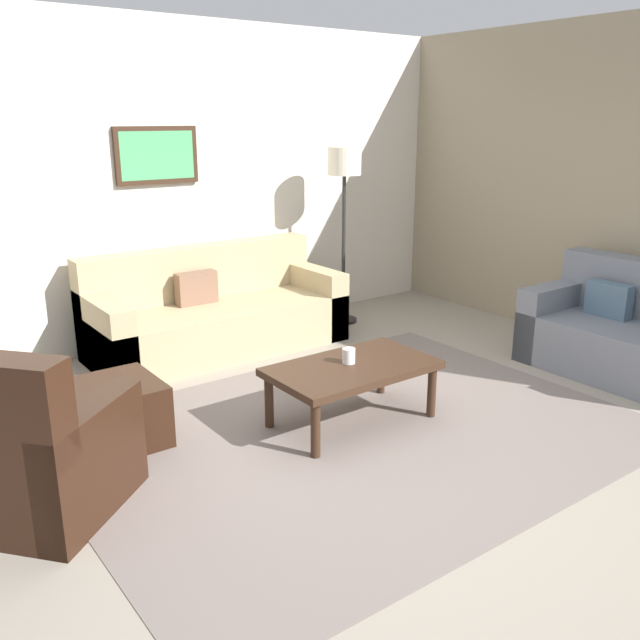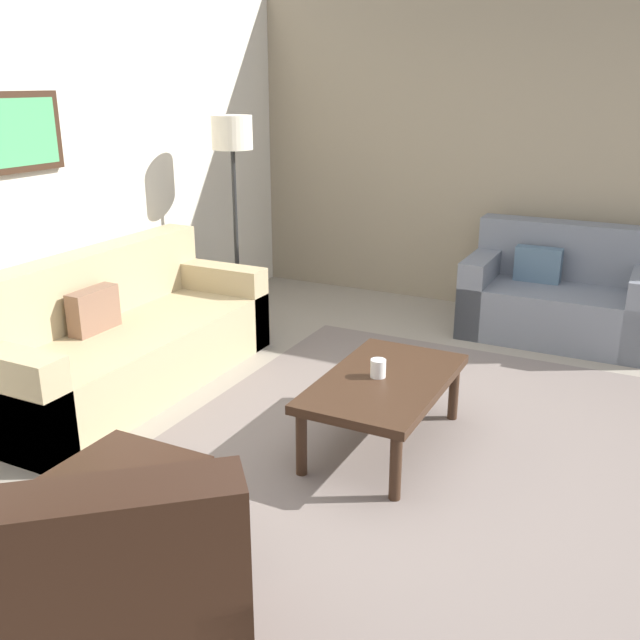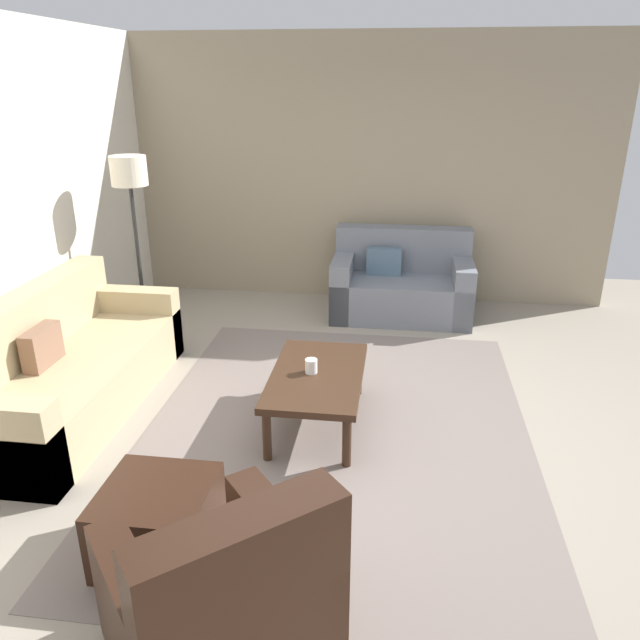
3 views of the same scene
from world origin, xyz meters
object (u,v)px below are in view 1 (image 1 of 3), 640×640
object	(u,v)px
couch_loveseat	(627,336)
cup	(349,356)
couch_main	(213,315)
ottoman	(114,414)
lamp_standing	(344,179)
framed_artwork	(157,155)
armchair_leather	(28,461)
coffee_table	(352,372)

from	to	relation	value
couch_loveseat	cup	bearing A→B (deg)	165.61
cup	couch_main	bearing A→B (deg)	90.39
ottoman	lamp_standing	xyz separation A→B (m)	(2.80, 1.24, 1.21)
couch_main	ottoman	xyz separation A→B (m)	(-1.38, -1.31, -0.10)
framed_artwork	couch_loveseat	bearing A→B (deg)	-48.09
couch_main	armchair_leather	size ratio (longest dim) A/B	1.96
couch_loveseat	coffee_table	distance (m)	2.44
couch_main	ottoman	distance (m)	1.91
armchair_leather	coffee_table	size ratio (longest dim) A/B	1.02
lamp_standing	framed_artwork	bearing A→B (deg)	163.74
cup	lamp_standing	bearing A→B (deg)	52.58
cup	framed_artwork	bearing A→B (deg)	96.34
couch_loveseat	framed_artwork	distance (m)	4.17
armchair_leather	lamp_standing	xyz separation A→B (m)	(3.43, 1.77, 1.10)
couch_loveseat	armchair_leather	distance (m)	4.45
couch_main	framed_artwork	world-z (taller)	framed_artwork
couch_main	lamp_standing	size ratio (longest dim) A/B	1.29
couch_loveseat	ottoman	distance (m)	3.96
coffee_table	framed_artwork	world-z (taller)	framed_artwork
cup	lamp_standing	world-z (taller)	lamp_standing
ottoman	coffee_table	distance (m)	1.54
couch_main	couch_loveseat	bearing A→B (deg)	-46.52
couch_loveseat	lamp_standing	world-z (taller)	lamp_standing
armchair_leather	ottoman	bearing A→B (deg)	40.19
couch_main	coffee_table	world-z (taller)	couch_main
armchair_leather	framed_artwork	bearing A→B (deg)	51.89
couch_loveseat	armchair_leather	world-z (taller)	armchair_leather
lamp_standing	framed_artwork	size ratio (longest dim) A/B	2.31
armchair_leather	cup	size ratio (longest dim) A/B	11.13
ottoman	cup	xyz separation A→B (m)	(1.40, -0.60, 0.26)
cup	ottoman	bearing A→B (deg)	156.85
armchair_leather	coffee_table	distance (m)	2.03
ottoman	couch_main	bearing A→B (deg)	43.41
couch_loveseat	ottoman	xyz separation A→B (m)	(-3.77, 1.21, -0.10)
armchair_leather	framed_artwork	distance (m)	3.17
couch_main	lamp_standing	distance (m)	1.80
ottoman	framed_artwork	distance (m)	2.53
couch_loveseat	cup	distance (m)	2.45
armchair_leather	ottoman	size ratio (longest dim) A/B	2.01
ottoman	framed_artwork	xyz separation A→B (m)	(1.14, 1.72, 1.46)
lamp_standing	framed_artwork	distance (m)	1.75
couch_loveseat	framed_artwork	world-z (taller)	framed_artwork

